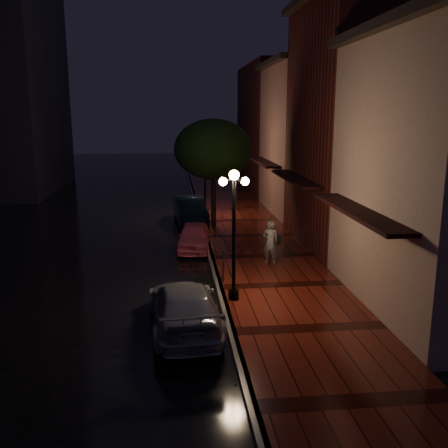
# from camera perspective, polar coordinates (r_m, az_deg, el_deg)

# --- Properties ---
(ground) EXTENTS (120.00, 120.00, 0.00)m
(ground) POSITION_cam_1_polar(r_m,az_deg,el_deg) (21.53, -1.46, -4.21)
(ground) COLOR black
(ground) RESTS_ON ground
(sidewalk) EXTENTS (4.50, 60.00, 0.15)m
(sidewalk) POSITION_cam_1_polar(r_m,az_deg,el_deg) (21.79, 4.46, -3.84)
(sidewalk) COLOR #46130C
(sidewalk) RESTS_ON ground
(curb) EXTENTS (0.25, 60.00, 0.15)m
(curb) POSITION_cam_1_polar(r_m,az_deg,el_deg) (21.51, -1.46, -4.02)
(curb) COLOR #595451
(curb) RESTS_ON ground
(storefront_mid) EXTENTS (5.00, 8.00, 11.00)m
(storefront_mid) POSITION_cam_1_polar(r_m,az_deg,el_deg) (24.15, 15.15, 10.44)
(storefront_mid) COLOR #511914
(storefront_mid) RESTS_ON ground
(storefront_far) EXTENTS (5.00, 8.00, 9.00)m
(storefront_far) POSITION_cam_1_polar(r_m,az_deg,el_deg) (31.79, 9.87, 9.28)
(storefront_far) COLOR #8C5951
(storefront_far) RESTS_ON ground
(storefront_extra) EXTENTS (5.00, 12.00, 10.00)m
(storefront_extra) POSITION_cam_1_polar(r_m,az_deg,el_deg) (41.47, 6.12, 10.80)
(storefront_extra) COLOR #511914
(storefront_extra) RESTS_ON ground
(streetlamp_near) EXTENTS (0.96, 0.36, 4.31)m
(streetlamp_near) POSITION_cam_1_polar(r_m,az_deg,el_deg) (16.08, 1.14, -0.41)
(streetlamp_near) COLOR black
(streetlamp_near) RESTS_ON sidewalk
(streetlamp_far) EXTENTS (0.96, 0.36, 4.31)m
(streetlamp_far) POSITION_cam_1_polar(r_m,az_deg,el_deg) (29.84, -2.18, 5.59)
(streetlamp_far) COLOR black
(streetlamp_far) RESTS_ON sidewalk
(street_tree) EXTENTS (4.16, 4.16, 5.80)m
(street_tree) POSITION_cam_1_polar(r_m,az_deg,el_deg) (26.71, -1.22, 8.33)
(street_tree) COLOR black
(street_tree) RESTS_ON sidewalk
(pink_car) EXTENTS (1.82, 3.77, 1.24)m
(pink_car) POSITION_cam_1_polar(r_m,az_deg,el_deg) (23.16, -3.44, -1.43)
(pink_car) COLOR #ED617F
(pink_car) RESTS_ON ground
(navy_car) EXTENTS (1.97, 4.71, 1.51)m
(navy_car) POSITION_cam_1_polar(r_m,az_deg,el_deg) (28.65, -3.86, 1.55)
(navy_car) COLOR black
(navy_car) RESTS_ON ground
(silver_car) EXTENTS (2.27, 4.91, 1.39)m
(silver_car) POSITION_cam_1_polar(r_m,az_deg,el_deg) (14.78, -4.58, -9.39)
(silver_car) COLOR #A0A1A8
(silver_car) RESTS_ON ground
(woman_with_umbrella) EXTENTS (1.07, 1.09, 2.57)m
(woman_with_umbrella) POSITION_cam_1_polar(r_m,az_deg,el_deg) (20.19, 5.40, 0.02)
(woman_with_umbrella) COLOR silver
(woman_with_umbrella) RESTS_ON sidewalk
(parking_meter) EXTENTS (0.12, 0.09, 1.21)m
(parking_meter) POSITION_cam_1_polar(r_m,az_deg,el_deg) (18.19, -0.07, -4.47)
(parking_meter) COLOR black
(parking_meter) RESTS_ON sidewalk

